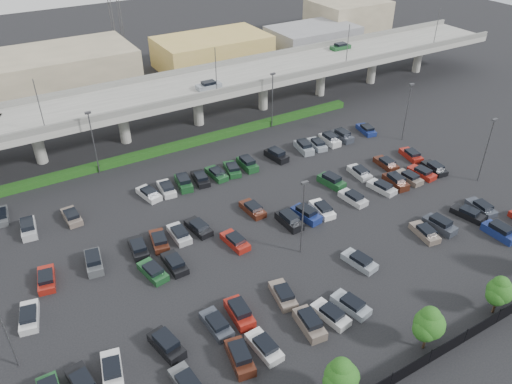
{
  "coord_description": "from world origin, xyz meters",
  "views": [
    {
      "loc": [
        -29.27,
        -46.35,
        40.13
      ],
      "look_at": [
        0.67,
        3.95,
        2.0
      ],
      "focal_mm": 35.0,
      "sensor_mm": 36.0,
      "label": 1
    }
  ],
  "objects": [
    {
      "name": "light_poles",
      "position": [
        -4.13,
        2.0,
        6.24
      ],
      "size": [
        66.9,
        48.38,
        10.3
      ],
      "color": "#454549",
      "rests_on": "ground"
    },
    {
      "name": "ground",
      "position": [
        0.0,
        0.0,
        0.0
      ],
      "size": [
        280.0,
        280.0,
        0.0
      ],
      "primitive_type": "plane",
      "color": "black"
    },
    {
      "name": "parked_cars",
      "position": [
        -0.62,
        -2.11,
        0.62
      ],
      "size": [
        63.14,
        41.63,
        1.67
      ],
      "color": "#411C11",
      "rests_on": "ground"
    },
    {
      "name": "fence",
      "position": [
        -0.05,
        -28.0,
        0.9
      ],
      "size": [
        70.0,
        0.1,
        2.0
      ],
      "color": "black",
      "rests_on": "ground"
    },
    {
      "name": "hedge",
      "position": [
        0.0,
        25.0,
        0.55
      ],
      "size": [
        66.0,
        1.6,
        1.1
      ],
      "primitive_type": "cube",
      "color": "#183C11",
      "rests_on": "ground"
    },
    {
      "name": "overpass",
      "position": [
        -0.25,
        31.99,
        6.97
      ],
      "size": [
        150.0,
        13.0,
        15.8
      ],
      "color": "gray",
      "rests_on": "ground"
    },
    {
      "name": "distant_buildings",
      "position": [
        12.38,
        61.81,
        3.74
      ],
      "size": [
        138.0,
        24.0,
        9.0
      ],
      "color": "gray",
      "rests_on": "ground"
    },
    {
      "name": "tree_row",
      "position": [
        0.7,
        -26.53,
        3.52
      ],
      "size": [
        65.07,
        3.66,
        5.94
      ],
      "color": "#332316",
      "rests_on": "ground"
    }
  ]
}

